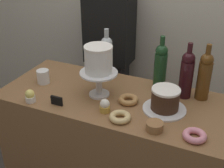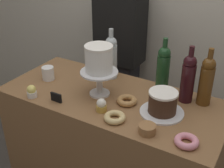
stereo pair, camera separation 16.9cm
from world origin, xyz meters
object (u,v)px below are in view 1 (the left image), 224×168
wine_bottle_clear (107,57)px  cupcake_vanilla (105,106)px  donut_pink (195,136)px  coffee_cup_ceramic (43,77)px  wine_bottle_dark_red (187,74)px  wine_bottle_amber (205,75)px  donut_maple (128,100)px  wine_bottle_green (160,66)px  chocolate_round_cake (165,99)px  white_layer_cake (98,59)px  cookie_stack (155,126)px  cake_stand_pedestal (99,80)px  price_sign_chalkboard (57,101)px  cupcake_lemon (30,96)px  barista_figure (109,62)px  donut_glazed (120,117)px

wine_bottle_clear → cupcake_vanilla: (0.16, -0.37, -0.11)m
donut_pink → coffee_cup_ceramic: bearing=169.8°
wine_bottle_dark_red → wine_bottle_amber: bearing=12.4°
donut_maple → donut_pink: (0.40, -0.17, 0.00)m
wine_bottle_green → wine_bottle_dark_red: bearing=-16.1°
chocolate_round_cake → cupcake_vanilla: 0.32m
wine_bottle_green → white_layer_cake: bearing=-141.0°
cookie_stack → coffee_cup_ceramic: size_ratio=0.99×
cake_stand_pedestal → price_sign_chalkboard: bearing=-130.8°
wine_bottle_dark_red → price_sign_chalkboard: wine_bottle_dark_red is taller
cake_stand_pedestal → cookie_stack: bearing=-26.3°
wine_bottle_clear → cupcake_lemon: (-0.26, -0.45, -0.11)m
wine_bottle_clear → donut_pink: wine_bottle_clear is taller
cake_stand_pedestal → cupcake_lemon: cake_stand_pedestal is taller
wine_bottle_green → coffee_cup_ceramic: bearing=-160.5°
white_layer_cake → wine_bottle_dark_red: 0.50m
cupcake_vanilla → cookie_stack: size_ratio=0.88×
donut_maple → coffee_cup_ceramic: 0.57m
white_layer_cake → donut_pink: size_ratio=1.40×
barista_figure → donut_maple: bearing=-57.9°
cake_stand_pedestal → donut_maple: cake_stand_pedestal is taller
cupcake_vanilla → price_sign_chalkboard: (-0.27, -0.05, -0.01)m
wine_bottle_clear → cookie_stack: bearing=-43.1°
donut_maple → donut_pink: same height
chocolate_round_cake → coffee_cup_ceramic: (-0.77, -0.00, -0.03)m
cupcake_vanilla → cupcake_lemon: size_ratio=1.00×
wine_bottle_green → barista_figure: (-0.53, 0.43, -0.25)m
price_sign_chalkboard → cake_stand_pedestal: bearing=49.2°
cupcake_vanilla → cake_stand_pedestal: bearing=125.8°
wine_bottle_dark_red → donut_glazed: size_ratio=2.91×
chocolate_round_cake → wine_bottle_amber: 0.27m
cupcake_vanilla → barista_figure: (-0.34, 0.81, -0.14)m
wine_bottle_clear → cupcake_vanilla: size_ratio=4.38×
cupcake_vanilla → wine_bottle_clear: bearing=113.4°
price_sign_chalkboard → coffee_cup_ceramic: coffee_cup_ceramic is taller
white_layer_cake → donut_maple: size_ratio=1.40×
cake_stand_pedestal → cupcake_lemon: size_ratio=2.90×
chocolate_round_cake → price_sign_chalkboard: 0.59m
coffee_cup_ceramic → wine_bottle_amber: bearing=12.8°
wine_bottle_amber → cookie_stack: wine_bottle_amber is taller
white_layer_cake → wine_bottle_clear: 0.25m
price_sign_chalkboard → donut_pink: bearing=1.0°
wine_bottle_dark_red → donut_maple: 0.36m
wine_bottle_clear → cookie_stack: 0.62m
chocolate_round_cake → donut_maple: (-0.21, -0.01, -0.05)m
chocolate_round_cake → wine_bottle_clear: 0.50m
white_layer_cake → price_sign_chalkboard: 0.32m
wine_bottle_clear → barista_figure: 0.54m
barista_figure → wine_bottle_green: bearing=-39.3°
white_layer_cake → wine_bottle_green: bearing=39.0°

